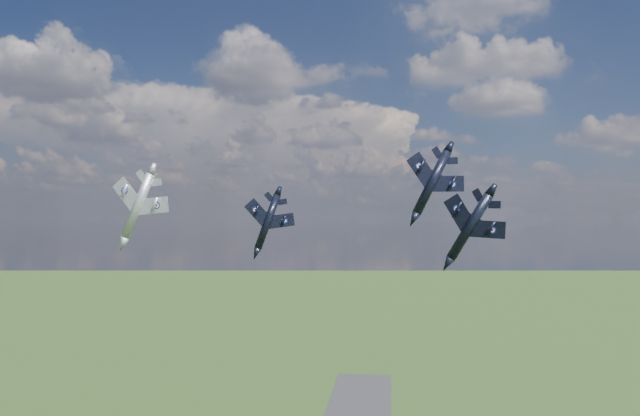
# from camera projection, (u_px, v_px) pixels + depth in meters

# --- Properties ---
(jet_lead_navy) EXTENTS (13.15, 15.15, 5.61)m
(jet_lead_navy) POSITION_uv_depth(u_px,v_px,m) (268.00, 222.00, 101.50)
(jet_lead_navy) COLOR black
(jet_right_navy) EXTENTS (12.87, 14.98, 6.93)m
(jet_right_navy) POSITION_uv_depth(u_px,v_px,m) (470.00, 227.00, 76.94)
(jet_right_navy) COLOR black
(jet_high_navy) EXTENTS (14.66, 17.74, 7.96)m
(jet_high_navy) POSITION_uv_depth(u_px,v_px,m) (432.00, 182.00, 100.58)
(jet_high_navy) COLOR black
(jet_left_silver) EXTENTS (12.11, 15.56, 6.91)m
(jet_left_silver) POSITION_uv_depth(u_px,v_px,m) (138.00, 206.00, 96.01)
(jet_left_silver) COLOR #A1A3AB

